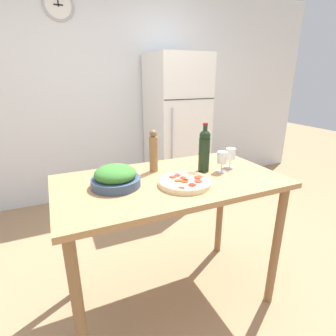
# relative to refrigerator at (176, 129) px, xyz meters

# --- Properties ---
(ground_plane) EXTENTS (14.00, 14.00, 0.00)m
(ground_plane) POSITION_rel_refrigerator_xyz_m (-0.83, -1.63, -0.89)
(ground_plane) COLOR #9E7A56
(wall_back) EXTENTS (6.40, 0.08, 2.60)m
(wall_back) POSITION_rel_refrigerator_xyz_m (-0.83, 0.40, 0.42)
(wall_back) COLOR silver
(wall_back) RESTS_ON ground_plane
(refrigerator) EXTENTS (0.64, 0.72, 1.77)m
(refrigerator) POSITION_rel_refrigerator_xyz_m (0.00, 0.00, 0.00)
(refrigerator) COLOR white
(refrigerator) RESTS_ON ground_plane
(prep_counter) EXTENTS (1.37, 0.75, 0.92)m
(prep_counter) POSITION_rel_refrigerator_xyz_m (-0.83, -1.63, -0.09)
(prep_counter) COLOR #A87A4C
(prep_counter) RESTS_ON ground_plane
(wine_bottle) EXTENTS (0.07, 0.07, 0.32)m
(wine_bottle) POSITION_rel_refrigerator_xyz_m (-0.57, -1.59, 0.18)
(wine_bottle) COLOR black
(wine_bottle) RESTS_ON prep_counter
(wine_glass_near) EXTENTS (0.07, 0.07, 0.14)m
(wine_glass_near) POSITION_rel_refrigerator_xyz_m (-0.47, -1.64, 0.12)
(wine_glass_near) COLOR silver
(wine_glass_near) RESTS_ON prep_counter
(wine_glass_far) EXTENTS (0.07, 0.07, 0.14)m
(wine_glass_far) POSITION_rel_refrigerator_xyz_m (-0.37, -1.60, 0.12)
(wine_glass_far) COLOR silver
(wine_glass_far) RESTS_ON prep_counter
(pepper_mill) EXTENTS (0.06, 0.06, 0.28)m
(pepper_mill) POSITION_rel_refrigerator_xyz_m (-0.87, -1.45, 0.17)
(pepper_mill) COLOR olive
(pepper_mill) RESTS_ON prep_counter
(salad_bowl) EXTENTS (0.28, 0.28, 0.13)m
(salad_bowl) POSITION_rel_refrigerator_xyz_m (-1.16, -1.60, 0.09)
(salad_bowl) COLOR #384C6B
(salad_bowl) RESTS_ON prep_counter
(homemade_pizza) EXTENTS (0.31, 0.31, 0.03)m
(homemade_pizza) POSITION_rel_refrigerator_xyz_m (-0.80, -1.74, 0.05)
(homemade_pizza) COLOR beige
(homemade_pizza) RESTS_ON prep_counter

